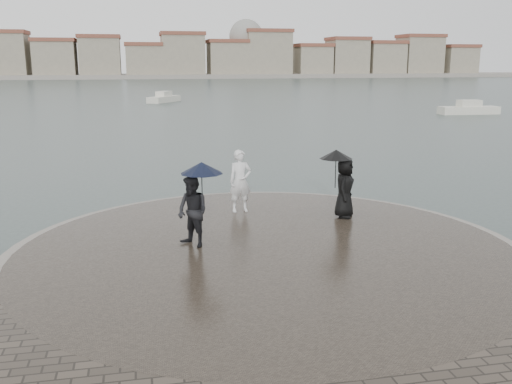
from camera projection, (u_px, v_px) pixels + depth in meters
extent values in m
plane|color=#2B3835|center=(310.00, 327.00, 10.41)|extent=(400.00, 400.00, 0.00)
cylinder|color=gray|center=(267.00, 256.00, 13.72)|extent=(12.50, 12.50, 0.32)
cylinder|color=#2D261E|center=(267.00, 255.00, 13.71)|extent=(11.90, 11.90, 0.36)
imported|color=white|center=(240.00, 181.00, 16.82)|extent=(0.70, 0.49, 1.85)
imported|color=black|center=(193.00, 212.00, 13.64)|extent=(1.03, 1.06, 1.72)
cylinder|color=black|center=(202.00, 190.00, 13.68)|extent=(0.02, 0.02, 0.90)
cone|color=black|center=(202.00, 168.00, 13.55)|extent=(1.03, 1.03, 0.28)
imported|color=black|center=(345.00, 188.00, 16.22)|extent=(0.90, 1.00, 1.71)
cylinder|color=black|center=(336.00, 172.00, 16.17)|extent=(0.02, 0.02, 0.90)
cone|color=black|center=(336.00, 154.00, 16.05)|extent=(0.94, 0.94, 0.26)
cube|color=gray|center=(144.00, 76.00, 165.77)|extent=(260.00, 20.00, 1.20)
cube|color=gray|center=(5.00, 57.00, 154.30)|extent=(12.00, 10.00, 12.00)
cube|color=brown|center=(3.00, 32.00, 152.85)|extent=(12.60, 10.60, 1.00)
cube|color=gray|center=(56.00, 61.00, 157.12)|extent=(11.00, 10.00, 10.00)
cube|color=brown|center=(54.00, 40.00, 155.90)|extent=(11.60, 10.60, 1.00)
cube|color=gray|center=(100.00, 59.00, 159.42)|extent=(11.00, 10.00, 11.00)
cube|color=brown|center=(99.00, 37.00, 158.08)|extent=(11.60, 10.60, 1.00)
cube|color=gray|center=(144.00, 62.00, 162.04)|extent=(10.00, 10.00, 9.00)
cube|color=brown|center=(143.00, 44.00, 160.93)|extent=(10.60, 10.60, 1.00)
cube|color=gray|center=(183.00, 57.00, 163.91)|extent=(12.00, 10.00, 12.00)
cube|color=brown|center=(182.00, 34.00, 162.46)|extent=(12.60, 10.60, 1.00)
cube|color=gray|center=(227.00, 61.00, 166.74)|extent=(11.00, 10.00, 10.00)
cube|color=brown|center=(227.00, 41.00, 165.51)|extent=(11.60, 10.60, 1.00)
cube|color=gray|center=(267.00, 56.00, 168.80)|extent=(13.00, 10.00, 13.00)
cube|color=brown|center=(267.00, 31.00, 167.24)|extent=(13.60, 10.60, 1.00)
cube|color=gray|center=(312.00, 62.00, 172.05)|extent=(10.00, 10.00, 9.00)
cube|color=brown|center=(313.00, 45.00, 170.94)|extent=(10.60, 10.60, 1.00)
cube|color=gray|center=(347.00, 59.00, 174.03)|extent=(11.00, 10.00, 11.00)
cube|color=brown|center=(348.00, 39.00, 172.69)|extent=(11.60, 10.60, 1.00)
cube|color=gray|center=(383.00, 61.00, 176.55)|extent=(11.00, 10.00, 10.00)
cube|color=brown|center=(384.00, 42.00, 175.32)|extent=(11.60, 10.60, 1.00)
cube|color=gray|center=(419.00, 58.00, 178.73)|extent=(12.00, 10.00, 12.00)
cube|color=brown|center=(421.00, 36.00, 177.28)|extent=(12.60, 10.60, 1.00)
cube|color=gray|center=(456.00, 62.00, 181.67)|extent=(10.00, 10.00, 9.00)
cube|color=brown|center=(458.00, 46.00, 180.55)|extent=(10.60, 10.60, 1.00)
sphere|color=gray|center=(246.00, 36.00, 168.28)|extent=(10.00, 10.00, 10.00)
cube|color=beige|center=(164.00, 100.00, 68.03)|extent=(4.27, 5.51, 0.90)
cube|color=beige|center=(164.00, 95.00, 67.90)|extent=(2.08, 2.33, 0.90)
cube|color=beige|center=(468.00, 111.00, 52.57)|extent=(5.57, 1.85, 0.90)
cube|color=beige|center=(469.00, 105.00, 52.43)|extent=(2.05, 1.29, 0.90)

